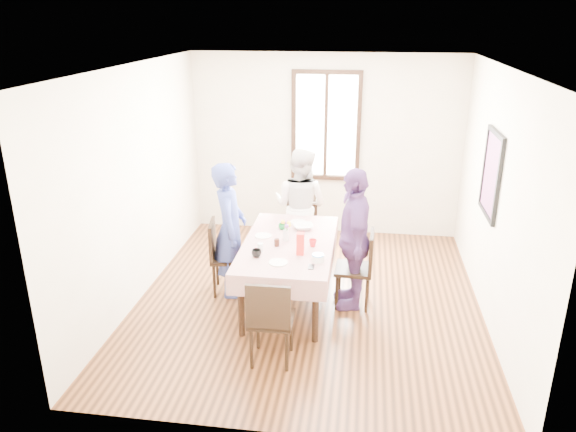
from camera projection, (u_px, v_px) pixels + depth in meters
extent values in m
plane|color=black|center=(308.00, 299.00, 6.55)|extent=(4.50, 4.50, 0.00)
plane|color=beige|center=(326.00, 146.00, 8.16)|extent=(4.00, 0.00, 4.00)
plane|color=beige|center=(497.00, 200.00, 5.81)|extent=(0.00, 4.50, 4.50)
cube|color=black|center=(326.00, 126.00, 8.04)|extent=(1.02, 0.06, 1.62)
cube|color=white|center=(326.00, 126.00, 8.05)|extent=(0.90, 0.02, 1.50)
cube|color=red|center=(492.00, 174.00, 6.02)|extent=(0.04, 0.76, 0.96)
cube|color=black|center=(289.00, 273.00, 6.37)|extent=(0.90, 1.69, 0.75)
cube|color=#540207|center=(289.00, 243.00, 6.23)|extent=(1.02, 1.81, 0.01)
cube|color=black|center=(229.00, 257.00, 6.59)|extent=(0.48, 0.48, 0.91)
cube|color=black|center=(354.00, 269.00, 6.29)|extent=(0.44, 0.44, 0.91)
cube|color=black|center=(301.00, 230.00, 7.42)|extent=(0.43, 0.43, 0.91)
cube|color=black|center=(272.00, 319.00, 5.26)|extent=(0.42, 0.42, 0.91)
imported|color=navy|center=(230.00, 230.00, 6.46)|extent=(0.48, 0.65, 1.63)
imported|color=silver|center=(301.00, 207.00, 7.28)|extent=(0.93, 0.83, 1.59)
imported|color=#56336C|center=(353.00, 239.00, 6.16)|extent=(0.51, 1.01, 1.65)
imported|color=black|center=(256.00, 253.00, 5.85)|extent=(0.13, 0.13, 0.08)
imported|color=red|center=(313.00, 243.00, 6.11)|extent=(0.13, 0.13, 0.08)
imported|color=#0C7226|center=(282.00, 227.00, 6.59)|extent=(0.11, 0.11, 0.07)
imported|color=white|center=(303.00, 227.00, 6.61)|extent=(0.29, 0.29, 0.06)
cube|color=red|center=(300.00, 244.00, 5.88)|extent=(0.08, 0.08, 0.25)
cylinder|color=white|center=(318.00, 258.00, 5.75)|extent=(0.13, 0.13, 0.07)
cylinder|color=black|center=(277.00, 243.00, 6.12)|extent=(0.06, 0.06, 0.08)
cylinder|color=silver|center=(260.00, 247.00, 5.98)|extent=(0.06, 0.06, 0.09)
cube|color=black|center=(311.00, 267.00, 5.62)|extent=(0.06, 0.12, 0.01)
cylinder|color=silver|center=(286.00, 235.00, 6.26)|extent=(0.06, 0.06, 0.13)
cylinder|color=white|center=(263.00, 236.00, 6.40)|extent=(0.20, 0.20, 0.01)
cylinder|color=white|center=(298.00, 222.00, 6.82)|extent=(0.20, 0.20, 0.01)
cylinder|color=white|center=(278.00, 262.00, 5.71)|extent=(0.20, 0.20, 0.01)
cylinder|color=blue|center=(318.00, 255.00, 5.73)|extent=(0.12, 0.12, 0.01)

